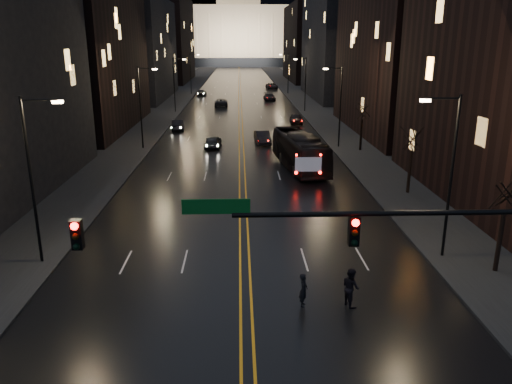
{
  "coord_description": "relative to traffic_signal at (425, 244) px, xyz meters",
  "views": [
    {
      "loc": [
        -0.24,
        -15.18,
        11.57
      ],
      "look_at": [
        0.7,
        12.26,
        3.26
      ],
      "focal_mm": 35.0,
      "sensor_mm": 36.0,
      "label": 1
    }
  ],
  "objects": [
    {
      "name": "streetlamp_left_far",
      "position": [
        -16.72,
        70.0,
        -0.02
      ],
      "size": [
        2.13,
        0.25,
        9.0
      ],
      "color": "black",
      "rests_on": "ground"
    },
    {
      "name": "sidewalk_right",
      "position": [
        8.09,
        130.0,
        -5.02
      ],
      "size": [
        8.0,
        320.0,
        0.16
      ],
      "primitive_type": "cube",
      "color": "black",
      "rests_on": "ground"
    },
    {
      "name": "oncoming_car_d",
      "position": [
        -14.41,
        96.89,
        -4.43
      ],
      "size": [
        2.15,
        4.72,
        1.34
      ],
      "primitive_type": "imported",
      "rotation": [
        0.0,
        0.0,
        3.08
      ],
      "color": "black",
      "rests_on": "ground"
    },
    {
      "name": "building_left_far",
      "position": [
        -26.91,
        92.0,
        4.9
      ],
      "size": [
        12.0,
        34.0,
        20.0
      ],
      "primitive_type": "cube",
      "color": "black",
      "rests_on": "ground"
    },
    {
      "name": "receding_car_b",
      "position": [
        2.19,
        57.26,
        -4.34
      ],
      "size": [
        2.04,
        4.56,
        1.52
      ],
      "primitive_type": "imported",
      "rotation": [
        0.0,
        0.0,
        -0.05
      ],
      "color": "black",
      "rests_on": "ground"
    },
    {
      "name": "oncoming_car_b",
      "position": [
        -14.41,
        52.33,
        -4.37
      ],
      "size": [
        1.9,
        4.54,
        1.46
      ],
      "primitive_type": "imported",
      "rotation": [
        0.0,
        0.0,
        3.22
      ],
      "color": "black",
      "rests_on": "ground"
    },
    {
      "name": "oncoming_car_a",
      "position": [
        -9.09,
        40.37,
        -4.38
      ],
      "size": [
        1.97,
        4.37,
        1.46
      ],
      "primitive_type": "imported",
      "rotation": [
        0.0,
        0.0,
        3.08
      ],
      "color": "black",
      "rests_on": "ground"
    },
    {
      "name": "capitol",
      "position": [
        -5.91,
        250.0,
        12.05
      ],
      "size": [
        90.0,
        50.0,
        58.5
      ],
      "color": "black",
      "rests_on": "ground"
    },
    {
      "name": "streetlamp_left_mid",
      "position": [
        -16.72,
        40.0,
        -0.02
      ],
      "size": [
        2.13,
        0.25,
        9.0
      ],
      "color": "black",
      "rests_on": "ground"
    },
    {
      "name": "receding_car_d",
      "position": [
        2.2,
        112.6,
        -4.35
      ],
      "size": [
        3.0,
        5.65,
        1.51
      ],
      "primitive_type": "imported",
      "rotation": [
        0.0,
        0.0,
        0.09
      ],
      "color": "black",
      "rests_on": "ground"
    },
    {
      "name": "center_line",
      "position": [
        -5.91,
        130.0,
        -5.08
      ],
      "size": [
        0.62,
        320.0,
        0.01
      ],
      "primitive_type": "cube",
      "color": "orange",
      "rests_on": "road"
    },
    {
      "name": "streetlamp_right_dist",
      "position": [
        4.91,
        100.0,
        -0.02
      ],
      "size": [
        2.13,
        0.25,
        9.0
      ],
      "color": "black",
      "rests_on": "ground"
    },
    {
      "name": "streetlamp_left_dist",
      "position": [
        -16.72,
        100.0,
        -0.02
      ],
      "size": [
        2.13,
        0.25,
        9.0
      ],
      "color": "black",
      "rests_on": "ground"
    },
    {
      "name": "oncoming_car_c",
      "position": [
        -9.44,
        78.04,
        -4.38
      ],
      "size": [
        2.57,
        5.26,
        1.44
      ],
      "primitive_type": "imported",
      "rotation": [
        0.0,
        0.0,
        3.18
      ],
      "color": "black",
      "rests_on": "ground"
    },
    {
      "name": "building_left_mid",
      "position": [
        -26.91,
        54.0,
        8.9
      ],
      "size": [
        12.0,
        30.0,
        28.0
      ],
      "primitive_type": "cube",
      "color": "black",
      "rests_on": "ground"
    },
    {
      "name": "tree_right_near",
      "position": [
        7.09,
        8.0,
        -0.58
      ],
      "size": [
        2.4,
        2.4,
        6.65
      ],
      "color": "black",
      "rests_on": "ground"
    },
    {
      "name": "tree_right_mid",
      "position": [
        7.09,
        22.0,
        -0.58
      ],
      "size": [
        2.4,
        2.4,
        6.65
      ],
      "color": "black",
      "rests_on": "ground"
    },
    {
      "name": "pedestrian_a",
      "position": [
        -3.31,
        5.0,
        -4.3
      ],
      "size": [
        0.51,
        0.66,
        1.6
      ],
      "primitive_type": "imported",
      "rotation": [
        0.0,
        0.0,
        1.33
      ],
      "color": "black",
      "rests_on": "ground"
    },
    {
      "name": "building_right_mid",
      "position": [
        15.09,
        92.0,
        7.9
      ],
      "size": [
        12.0,
        34.0,
        26.0
      ],
      "primitive_type": "cube",
      "color": "black",
      "rests_on": "ground"
    },
    {
      "name": "streetlamp_left_near",
      "position": [
        -16.72,
        10.0,
        -0.02
      ],
      "size": [
        2.13,
        0.25,
        9.0
      ],
      "color": "black",
      "rests_on": "ground"
    },
    {
      "name": "receding_car_c",
      "position": [
        0.06,
        86.73,
        -4.36
      ],
      "size": [
        2.42,
        5.27,
        1.49
      ],
      "primitive_type": "imported",
      "rotation": [
        0.0,
        0.0,
        0.06
      ],
      "color": "black",
      "rests_on": "ground"
    },
    {
      "name": "traffic_signal",
      "position": [
        0.0,
        0.0,
        0.0
      ],
      "size": [
        17.29,
        0.45,
        7.0
      ],
      "color": "black",
      "rests_on": "ground"
    },
    {
      "name": "bus",
      "position": [
        -0.44,
        30.8,
        -3.46
      ],
      "size": [
        4.38,
        12.08,
        3.29
      ],
      "primitive_type": "imported",
      "rotation": [
        0.0,
        0.0,
        0.14
      ],
      "color": "black",
      "rests_on": "ground"
    },
    {
      "name": "streetlamp_right_mid",
      "position": [
        4.91,
        40.0,
        -0.02
      ],
      "size": [
        2.13,
        0.25,
        9.0
      ],
      "color": "black",
      "rests_on": "ground"
    },
    {
      "name": "building_left_dist",
      "position": [
        -26.91,
        140.0,
        6.9
      ],
      "size": [
        12.0,
        40.0,
        24.0
      ],
      "primitive_type": "cube",
      "color": "black",
      "rests_on": "ground"
    },
    {
      "name": "ground",
      "position": [
        -5.91,
        0.0,
        -5.1
      ],
      "size": [
        900.0,
        900.0,
        0.0
      ],
      "primitive_type": "plane",
      "color": "black",
      "rests_on": "ground"
    },
    {
      "name": "road",
      "position": [
        -5.91,
        130.0,
        -5.09
      ],
      "size": [
        20.0,
        320.0,
        0.02
      ],
      "primitive_type": "cube",
      "color": "black",
      "rests_on": "ground"
    },
    {
      "name": "receding_car_a",
      "position": [
        -3.41,
        42.64,
        -4.36
      ],
      "size": [
        1.94,
        4.64,
        1.49
      ],
      "primitive_type": "imported",
      "rotation": [
        0.0,
        0.0,
        0.08
      ],
      "color": "black",
      "rests_on": "ground"
    },
    {
      "name": "tree_right_far",
      "position": [
        7.09,
        38.0,
        -0.58
      ],
      "size": [
        2.4,
        2.4,
        6.65
      ],
      "color": "black",
      "rests_on": "ground"
    },
    {
      "name": "building_right_dist",
      "position": [
        15.09,
        140.0,
        5.9
      ],
      "size": [
        12.0,
        40.0,
        22.0
      ],
      "primitive_type": "cube",
      "color": "black",
      "rests_on": "ground"
    },
    {
      "name": "streetlamp_right_near",
      "position": [
        4.91,
        10.0,
        -0.02
      ],
      "size": [
        2.13,
        0.25,
        9.0
      ],
      "color": "black",
      "rests_on": "ground"
    },
    {
      "name": "streetlamp_right_far",
      "position": [
        4.91,
        70.0,
        -0.02
      ],
      "size": [
        2.13,
        0.25,
        9.0
      ],
      "color": "black",
      "rests_on": "ground"
    },
    {
      "name": "pedestrian_b",
      "position": [
        -1.16,
        5.0,
        -4.19
      ],
      "size": [
        0.78,
        1.0,
        1.83
      ],
      "primitive_type": "imported",
      "rotation": [
        0.0,
        0.0,
        1.94
      ],
      "color": "black",
      "rests_on": "ground"
    },
    {
      "name": "sidewalk_left",
      "position": [
        -19.91,
        130.0,
        -5.02
      ],
      "size": [
        8.0,
        320.0,
        0.16
      ],
      "primitive_type": "cube",
      "color": "black",
      "rests_on": "ground"
    }
  ]
}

